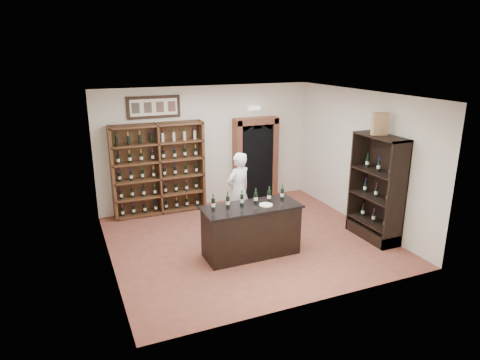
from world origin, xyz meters
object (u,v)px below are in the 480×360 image
object	(u,v)px
wine_shelf	(158,169)
tasting_counter	(251,231)
shopkeeper	(238,191)
side_cabinet	(376,204)
wine_crate	(380,124)
counter_bottle_0	(213,204)

from	to	relation	value
wine_shelf	tasting_counter	xyz separation A→B (m)	(1.10, -2.93, -0.61)
tasting_counter	shopkeeper	world-z (taller)	shopkeeper
tasting_counter	wine_shelf	bearing A→B (deg)	110.56
wine_shelf	shopkeeper	distance (m)	2.14
wine_shelf	side_cabinet	size ratio (longest dim) A/B	1.00
wine_shelf	tasting_counter	distance (m)	3.19
wine_shelf	shopkeeper	bearing A→B (deg)	-49.11
side_cabinet	wine_crate	size ratio (longest dim) A/B	5.00
wine_shelf	tasting_counter	size ratio (longest dim) A/B	1.17
side_cabinet	shopkeeper	distance (m)	2.92
tasting_counter	wine_crate	world-z (taller)	wine_crate
tasting_counter	side_cabinet	bearing A→B (deg)	-6.28
side_cabinet	shopkeeper	size ratio (longest dim) A/B	1.28
wine_crate	wine_shelf	bearing A→B (deg)	157.87
counter_bottle_0	side_cabinet	distance (m)	3.49
wine_shelf	side_cabinet	xyz separation A→B (m)	(3.82, -3.23, -0.35)
shopkeeper	wine_crate	world-z (taller)	wine_crate
shopkeeper	counter_bottle_0	bearing A→B (deg)	29.41
side_cabinet	shopkeeper	bearing A→B (deg)	146.28
shopkeeper	wine_crate	size ratio (longest dim) A/B	3.91
wine_shelf	counter_bottle_0	bearing A→B (deg)	-82.32
wine_crate	tasting_counter	bearing A→B (deg)	-167.19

